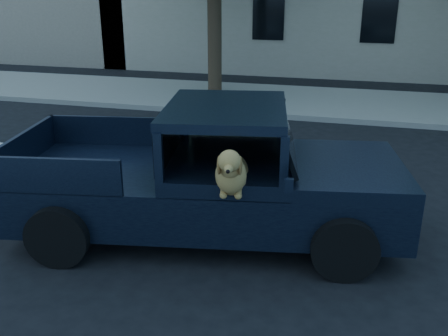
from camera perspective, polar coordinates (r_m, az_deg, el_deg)
The scene contains 4 objects.
ground at distance 6.81m, azimuth 9.50°, elevation -10.76°, with size 120.00×120.00×0.00m, color black.
far_sidewalk at distance 15.42m, azimuth 13.11°, elevation 7.18°, with size 60.00×4.00×0.15m, color gray.
lane_stripes at distance 9.99m, azimuth 23.05°, elevation -1.67°, with size 21.60×0.14×0.01m, color silver, non-canonical shape.
pickup_truck at distance 7.21m, azimuth -2.58°, elevation -2.78°, with size 5.69×3.12×1.94m.
Camera 1 is at (0.41, -5.82, 3.51)m, focal length 40.00 mm.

